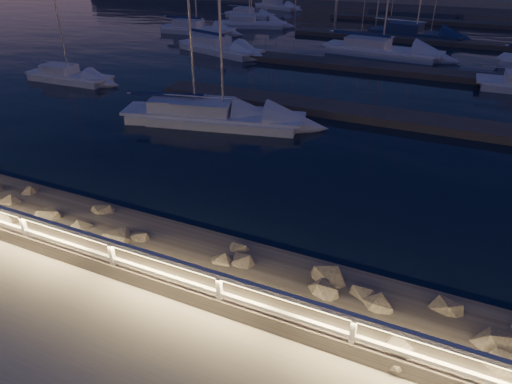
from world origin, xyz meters
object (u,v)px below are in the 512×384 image
(sailboat_b, at_px, (192,112))
(sailboat_j, at_px, (413,33))
(sailboat_n, at_px, (249,23))
(guard_rail, at_px, (178,271))
(sailboat_f, at_px, (218,47))
(sailboat_i, at_px, (248,14))
(sailboat_g, at_px, (379,49))
(sailboat_a, at_px, (67,75))
(sailboat_c, at_px, (219,115))
(sailboat_e, at_px, (195,29))
(sailboat_m, at_px, (276,6))

(sailboat_b, relative_size, sailboat_j, 0.84)
(sailboat_n, bearing_deg, guard_rail, -83.93)
(sailboat_f, height_order, sailboat_i, sailboat_f)
(sailboat_g, height_order, sailboat_j, sailboat_g)
(sailboat_a, distance_m, sailboat_b, 11.64)
(guard_rail, distance_m, sailboat_b, 13.93)
(sailboat_c, xyz_separation_m, sailboat_e, (-14.50, 21.46, 0.03))
(sailboat_c, height_order, sailboat_n, sailboat_c)
(sailboat_n, bearing_deg, sailboat_e, -138.06)
(sailboat_j, height_order, sailboat_m, sailboat_j)
(sailboat_e, bearing_deg, sailboat_n, 55.18)
(guard_rail, relative_size, sailboat_m, 3.91)
(sailboat_m, bearing_deg, sailboat_a, -70.75)
(sailboat_c, height_order, sailboat_j, sailboat_j)
(guard_rail, xyz_separation_m, sailboat_a, (-18.38, 14.91, -0.98))
(sailboat_g, bearing_deg, sailboat_m, 134.92)
(sailboat_b, relative_size, sailboat_e, 0.96)
(sailboat_g, xyz_separation_m, sailboat_j, (1.44, 8.69, 0.00))
(sailboat_i, bearing_deg, sailboat_f, -66.43)
(sailboat_f, relative_size, sailboat_n, 1.10)
(sailboat_g, height_order, sailboat_m, sailboat_g)
(sailboat_e, relative_size, sailboat_n, 1.03)
(guard_rail, bearing_deg, sailboat_f, 117.27)
(sailboat_c, bearing_deg, sailboat_j, 66.41)
(sailboat_i, distance_m, sailboat_j, 20.67)
(sailboat_a, bearing_deg, sailboat_j, 52.38)
(sailboat_g, relative_size, sailboat_n, 1.26)
(sailboat_e, distance_m, sailboat_f, 9.30)
(sailboat_c, distance_m, sailboat_i, 36.44)
(sailboat_b, xyz_separation_m, sailboat_i, (-12.98, 33.61, -0.02))
(sailboat_c, bearing_deg, sailboat_f, 106.52)
(sailboat_b, xyz_separation_m, sailboat_g, (5.45, 19.23, 0.05))
(sailboat_a, relative_size, sailboat_e, 0.79)
(sailboat_m, bearing_deg, sailboat_g, -34.68)
(sailboat_b, bearing_deg, sailboat_e, 103.74)
(guard_rail, relative_size, sailboat_i, 4.23)
(sailboat_m, height_order, sailboat_n, sailboat_n)
(sailboat_a, height_order, sailboat_i, sailboat_i)
(sailboat_e, xyz_separation_m, sailboat_n, (3.29, 5.52, -0.03))
(guard_rail, relative_size, sailboat_n, 3.54)
(sailboat_f, bearing_deg, sailboat_j, 62.10)
(sailboat_i, height_order, sailboat_j, sailboat_j)
(sailboat_j, bearing_deg, sailboat_a, -116.76)
(guard_rail, xyz_separation_m, sailboat_c, (-5.64, 12.11, -0.95))
(guard_rail, relative_size, sailboat_f, 3.22)
(sailboat_f, bearing_deg, sailboat_c, -42.79)
(guard_rail, xyz_separation_m, sailboat_g, (-1.67, 31.17, -0.91))
(sailboat_a, bearing_deg, guard_rail, -40.65)
(sailboat_j, bearing_deg, sailboat_b, -94.59)
(guard_rail, height_order, sailboat_i, sailboat_i)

